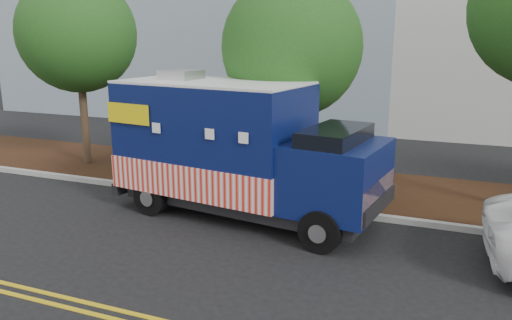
% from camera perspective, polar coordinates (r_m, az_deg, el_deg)
% --- Properties ---
extents(ground, '(120.00, 120.00, 0.00)m').
position_cam_1_polar(ground, '(12.29, -1.93, -7.12)').
color(ground, black).
rests_on(ground, ground).
extents(curb, '(120.00, 0.18, 0.15)m').
position_cam_1_polar(curb, '(13.49, 0.45, -4.84)').
color(curb, '#9E9E99').
rests_on(curb, ground).
extents(mulch_strip, '(120.00, 4.00, 0.15)m').
position_cam_1_polar(mulch_strip, '(15.37, 3.29, -2.48)').
color(mulch_strip, black).
rests_on(mulch_strip, ground).
extents(centerline_near, '(120.00, 0.10, 0.01)m').
position_cam_1_polar(centerline_near, '(8.80, -14.12, -16.61)').
color(centerline_near, gold).
rests_on(centerline_near, ground).
extents(tree_a, '(3.83, 3.83, 6.42)m').
position_cam_1_polar(tree_a, '(17.82, -19.74, 13.40)').
color(tree_a, '#38281C').
rests_on(tree_a, ground).
extents(tree_b, '(3.85, 3.85, 6.06)m').
position_cam_1_polar(tree_b, '(13.96, 4.11, 12.72)').
color(tree_b, '#38281C').
rests_on(tree_b, ground).
extents(sign_post, '(0.06, 0.06, 2.40)m').
position_cam_1_polar(sign_post, '(14.44, -9.21, 0.90)').
color(sign_post, '#473828').
rests_on(sign_post, ground).
extents(food_truck, '(7.07, 3.43, 3.58)m').
position_cam_1_polar(food_truck, '(12.45, -2.46, 0.96)').
color(food_truck, black).
rests_on(food_truck, ground).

